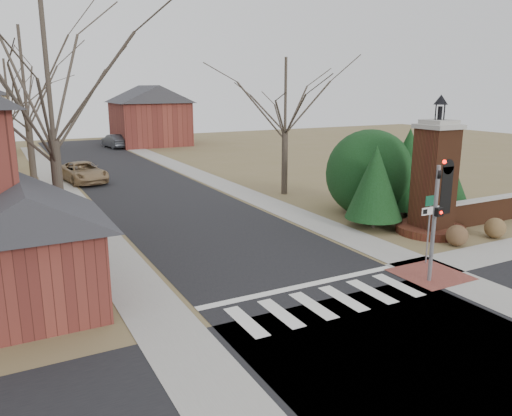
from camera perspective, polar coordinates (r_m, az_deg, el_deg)
ground at (r=16.06m, az=9.97°, el=-11.59°), size 120.00×120.00×0.00m
main_street at (r=35.23m, az=-12.45°, el=2.23°), size 8.00×70.00×0.01m
cross_street at (r=14.10m, az=17.73°, el=-15.84°), size 120.00×8.00×0.01m
crosswalk_zone at (r=16.63m, az=8.26°, el=-10.57°), size 8.00×2.20×0.02m
stop_bar at (r=17.76m, az=5.38°, el=-8.87°), size 8.00×0.35×0.02m
sidewalk_right_main at (r=36.92m, az=-4.66°, el=3.03°), size 2.00×60.00×0.02m
sidewalk_left at (r=34.26m, az=-20.84°, el=1.33°), size 2.00×60.00×0.02m
curb_apron at (r=19.80m, az=19.31°, el=-7.18°), size 2.40×2.40×0.02m
traffic_signal_pole at (r=18.43m, az=19.84°, el=-0.37°), size 0.28×0.41×4.50m
sign_post at (r=20.43m, az=19.24°, el=-0.84°), size 0.90×0.07×2.75m
brick_gate_monument at (r=24.83m, az=19.63°, el=2.11°), size 3.20×3.20×6.47m
brick_garden_wall at (r=28.57m, az=25.52°, el=-0.09°), size 7.50×0.50×1.30m
garage_left at (r=16.49m, az=-24.79°, el=-3.69°), size 4.80×4.80×4.29m
house_distant_right at (r=61.84m, az=-12.07°, el=10.45°), size 8.80×8.80×7.30m
evergreen_near at (r=24.96m, az=13.46°, el=2.90°), size 2.80×2.80×4.10m
evergreen_mid at (r=28.00m, az=16.98°, el=4.45°), size 3.40×3.40×4.70m
evergreen_far at (r=28.90m, az=21.11°, el=2.98°), size 2.40×2.40×3.30m
evergreen_mass at (r=27.96m, az=12.89°, el=4.27°), size 4.80×4.80×4.80m
bare_tree_0 at (r=20.48m, az=-22.86°, el=15.15°), size 8.05×8.05×11.15m
bare_tree_1 at (r=33.44m, az=-25.18°, el=14.54°), size 8.40×8.40×11.64m
bare_tree_2 at (r=46.38m, az=-26.65°, el=12.54°), size 7.35×7.35×10.19m
bare_tree_3 at (r=32.00m, az=3.41°, el=13.45°), size 7.00×7.00×9.70m
pickup_truck at (r=38.61m, az=-19.14°, el=3.88°), size 3.19×5.61×1.48m
distant_car at (r=59.65m, az=-15.84°, el=7.37°), size 2.29×4.96×1.58m
dry_shrub_left at (r=23.56m, az=21.98°, el=-2.93°), size 0.94×0.94×0.94m
dry_shrub_right at (r=25.50m, az=25.66°, el=-2.07°), size 0.95×0.95×0.95m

